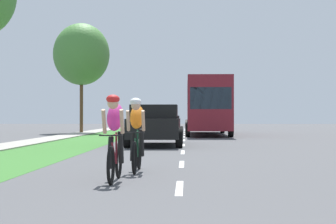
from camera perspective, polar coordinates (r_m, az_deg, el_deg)
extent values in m
plane|color=#4C4C4F|center=(21.94, 1.70, -3.59)|extent=(120.00, 120.00, 0.00)
cube|color=#38722D|center=(22.46, -10.37, -3.50)|extent=(2.95, 70.00, 0.01)
cube|color=#9E998E|center=(23.05, -15.86, -3.41)|extent=(1.56, 70.00, 0.10)
cube|color=white|center=(8.76, 1.26, -8.27)|extent=(0.12, 1.80, 0.01)
cube|color=white|center=(13.04, 1.50, -5.70)|extent=(0.12, 1.80, 0.01)
cube|color=white|center=(17.33, 1.63, -4.40)|extent=(0.12, 1.80, 0.01)
cube|color=white|center=(21.63, 1.70, -3.62)|extent=(0.12, 1.80, 0.01)
cube|color=white|center=(25.94, 1.75, -3.10)|extent=(0.12, 1.80, 0.01)
cube|color=white|center=(30.24, 1.78, -2.72)|extent=(0.12, 1.80, 0.01)
cube|color=white|center=(34.54, 1.81, -2.44)|extent=(0.12, 1.80, 0.01)
cube|color=white|center=(38.85, 1.83, -2.22)|extent=(0.12, 1.80, 0.01)
cube|color=white|center=(43.16, 1.85, -2.05)|extent=(0.12, 1.80, 0.01)
cube|color=white|center=(47.46, 1.86, -1.91)|extent=(0.12, 1.80, 0.01)
cube|color=white|center=(51.77, 1.87, -1.79)|extent=(0.12, 1.80, 0.01)
torus|color=black|center=(10.16, -5.42, -5.28)|extent=(0.06, 0.68, 0.68)
torus|color=black|center=(9.13, -6.26, -5.83)|extent=(0.06, 0.68, 0.68)
cylinder|color=maroon|center=(9.53, -5.90, -4.52)|extent=(0.04, 0.59, 0.43)
cylinder|color=maroon|center=(9.80, -5.67, -3.82)|extent=(0.04, 0.04, 0.55)
cylinder|color=maroon|center=(9.56, -5.85, -2.52)|extent=(0.03, 0.55, 0.03)
cylinder|color=black|center=(9.12, -6.24, -2.56)|extent=(0.42, 0.02, 0.02)
ellipsoid|color=#CC2D8C|center=(9.63, -5.80, -0.54)|extent=(0.30, 0.54, 0.63)
sphere|color=tan|center=(9.35, -6.03, 0.92)|extent=(0.20, 0.20, 0.20)
ellipsoid|color=red|center=(9.35, -6.03, 1.41)|extent=(0.24, 0.28, 0.16)
cylinder|color=tan|center=(9.37, -7.00, -1.03)|extent=(0.07, 0.26, 0.45)
cylinder|color=tan|center=(9.33, -5.06, -1.04)|extent=(0.07, 0.26, 0.45)
cylinder|color=black|center=(9.74, -6.32, -4.43)|extent=(0.10, 0.30, 0.60)
cylinder|color=black|center=(9.66, -5.19, -3.87)|extent=(0.10, 0.25, 0.61)
torus|color=black|center=(11.81, -3.18, -4.61)|extent=(0.06, 0.68, 0.68)
torus|color=black|center=(10.78, -3.68, -5.01)|extent=(0.06, 0.68, 0.68)
cylinder|color=#194C2D|center=(11.18, -3.47, -3.92)|extent=(0.04, 0.59, 0.43)
cylinder|color=#194C2D|center=(11.45, -3.34, -3.34)|extent=(0.04, 0.04, 0.55)
cylinder|color=#194C2D|center=(11.22, -3.45, -2.22)|extent=(0.03, 0.55, 0.03)
cylinder|color=black|center=(10.77, -3.67, -2.24)|extent=(0.42, 0.02, 0.02)
ellipsoid|color=orange|center=(11.28, -3.41, -0.54)|extent=(0.30, 0.54, 0.63)
sphere|color=tan|center=(11.00, -3.55, 0.71)|extent=(0.20, 0.20, 0.20)
ellipsoid|color=white|center=(11.01, -3.55, 1.13)|extent=(0.24, 0.28, 0.16)
cylinder|color=tan|center=(11.02, -4.38, -0.95)|extent=(0.07, 0.26, 0.45)
cylinder|color=tan|center=(10.99, -2.72, -0.95)|extent=(0.07, 0.26, 0.45)
cylinder|color=black|center=(11.39, -3.88, -3.86)|extent=(0.10, 0.30, 0.60)
cylinder|color=black|center=(11.32, -2.89, -3.37)|extent=(0.10, 0.25, 0.61)
cube|color=black|center=(21.33, -1.36, -1.74)|extent=(1.96, 5.10, 0.76)
cube|color=black|center=(20.56, -1.49, -0.12)|extent=(1.80, 1.78, 0.64)
cube|color=#1E2833|center=(19.85, -1.61, -0.16)|extent=(1.67, 0.08, 0.52)
cube|color=black|center=(22.42, -3.51, -0.91)|extent=(0.08, 2.80, 0.40)
cube|color=black|center=(22.31, 1.10, -0.91)|extent=(0.08, 2.80, 0.40)
cube|color=black|center=(23.83, -1.01, -0.89)|extent=(1.80, 0.08, 0.40)
cylinder|color=black|center=(19.90, -4.44, -2.81)|extent=(0.26, 0.76, 0.76)
cylinder|color=black|center=(19.78, 1.22, -2.83)|extent=(0.26, 0.76, 0.76)
cylinder|color=black|center=(22.94, -3.58, -2.50)|extent=(0.26, 0.76, 0.76)
cylinder|color=black|center=(22.84, 1.32, -2.51)|extent=(0.26, 0.76, 0.76)
cube|color=maroon|center=(34.12, 4.24, 0.77)|extent=(2.50, 11.60, 3.10)
cube|color=#1E2833|center=(34.13, 4.24, 1.44)|extent=(2.52, 10.67, 0.64)
cube|color=#1E2833|center=(28.36, 4.69, 1.53)|extent=(2.25, 0.06, 1.20)
cylinder|color=black|center=(30.32, 2.15, -1.82)|extent=(0.28, 0.96, 0.96)
cylinder|color=black|center=(30.43, 6.87, -1.81)|extent=(0.28, 0.96, 0.96)
cylinder|color=black|center=(37.28, 2.13, -1.57)|extent=(0.28, 0.96, 0.96)
cylinder|color=black|center=(37.37, 5.96, -1.56)|extent=(0.28, 0.96, 0.96)
cube|color=#23389E|center=(50.81, 3.77, -1.09)|extent=(1.76, 4.30, 0.76)
cube|color=#23389E|center=(50.96, 3.77, -0.39)|extent=(1.55, 2.24, 0.52)
cube|color=#1E2833|center=(49.99, 3.80, -0.42)|extent=(1.44, 0.08, 0.44)
cylinder|color=black|center=(49.46, 2.80, -1.48)|extent=(0.22, 0.64, 0.64)
cylinder|color=black|center=(49.52, 4.84, -1.48)|extent=(0.22, 0.64, 0.64)
cylinder|color=black|center=(52.13, 2.76, -1.43)|extent=(0.22, 0.64, 0.64)
cylinder|color=black|center=(52.18, 4.69, -1.43)|extent=(0.22, 0.64, 0.64)
cylinder|color=brown|center=(37.92, -9.43, 0.78)|extent=(0.24, 0.24, 4.04)
ellipsoid|color=#478438|center=(38.18, -9.43, 6.24)|extent=(4.02, 4.02, 4.43)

